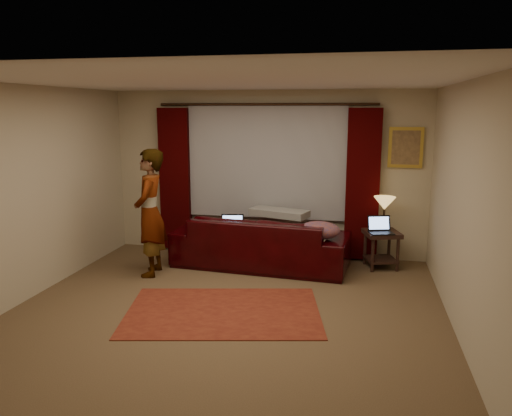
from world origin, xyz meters
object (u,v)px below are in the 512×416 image
at_px(person, 150,213).
at_px(laptop_sofa, 232,224).
at_px(sofa, 261,232).
at_px(laptop_table, 382,225).
at_px(end_table, 381,250).
at_px(tiffany_lamp, 384,214).

bearing_deg(person, laptop_sofa, 109.98).
height_order(sofa, laptop_table, sofa).
bearing_deg(person, end_table, 97.01).
distance_m(tiffany_lamp, laptop_table, 0.23).
distance_m(end_table, tiffany_lamp, 0.53).
height_order(sofa, person, person).
bearing_deg(laptop_table, end_table, 66.99).
height_order(laptop_sofa, tiffany_lamp, tiffany_lamp).
bearing_deg(laptop_table, person, 178.09).
distance_m(laptop_sofa, laptop_table, 2.16).
distance_m(sofa, person, 1.64).
relative_size(laptop_sofa, end_table, 0.66).
bearing_deg(end_table, person, -163.16).
relative_size(laptop_sofa, person, 0.20).
xyz_separation_m(end_table, tiffany_lamp, (0.02, 0.05, 0.53)).
relative_size(sofa, end_table, 4.64).
distance_m(tiffany_lamp, person, 3.37).
height_order(tiffany_lamp, person, person).
bearing_deg(laptop_sofa, end_table, -2.38).
bearing_deg(laptop_table, laptop_sofa, 169.83).
relative_size(end_table, tiffany_lamp, 1.10).
distance_m(laptop_sofa, tiffany_lamp, 2.23).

